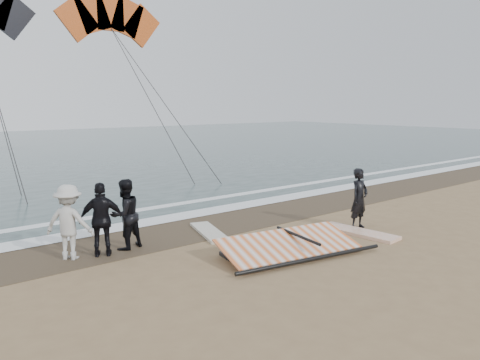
# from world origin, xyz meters

# --- Properties ---
(ground) EXTENTS (120.00, 120.00, 0.00)m
(ground) POSITION_xyz_m (0.00, 0.00, 0.00)
(ground) COLOR #8C704C
(ground) RESTS_ON ground
(sea) EXTENTS (120.00, 54.00, 0.02)m
(sea) POSITION_xyz_m (0.00, 33.00, 0.01)
(sea) COLOR #233838
(sea) RESTS_ON ground
(wet_sand) EXTENTS (120.00, 2.80, 0.01)m
(wet_sand) POSITION_xyz_m (0.00, 4.50, 0.01)
(wet_sand) COLOR #4C3D2B
(wet_sand) RESTS_ON ground
(foam_near) EXTENTS (120.00, 0.90, 0.01)m
(foam_near) POSITION_xyz_m (0.00, 5.90, 0.03)
(foam_near) COLOR white
(foam_near) RESTS_ON sea
(foam_far) EXTENTS (120.00, 0.45, 0.01)m
(foam_far) POSITION_xyz_m (0.00, 7.60, 0.03)
(foam_far) COLOR white
(foam_far) RESTS_ON sea
(man_main) EXTENTS (0.69, 0.47, 1.82)m
(man_main) POSITION_xyz_m (2.55, 1.32, 0.91)
(man_main) COLOR black
(man_main) RESTS_ON ground
(board_white) EXTENTS (0.88, 2.41, 0.09)m
(board_white) POSITION_xyz_m (2.04, 0.93, 0.05)
(board_white) COLOR white
(board_white) RESTS_ON ground
(board_cream) EXTENTS (1.17, 2.20, 0.09)m
(board_cream) POSITION_xyz_m (-1.32, 3.66, 0.04)
(board_cream) COLOR beige
(board_cream) RESTS_ON ground
(trio_cluster) EXTENTS (2.57, 1.40, 1.85)m
(trio_cluster) POSITION_xyz_m (-4.60, 3.85, 0.92)
(trio_cluster) COLOR black
(trio_cluster) RESTS_ON ground
(sail_rig) EXTENTS (4.10, 2.28, 0.49)m
(sail_rig) POSITION_xyz_m (-0.97, 0.96, 0.19)
(sail_rig) COLOR black
(sail_rig) RESTS_ON ground
(kite_red) EXTENTS (7.07, 4.90, 12.50)m
(kite_red) POSITION_xyz_m (3.00, 19.50, 8.33)
(kite_red) COLOR #C14C16
(kite_red) RESTS_ON ground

